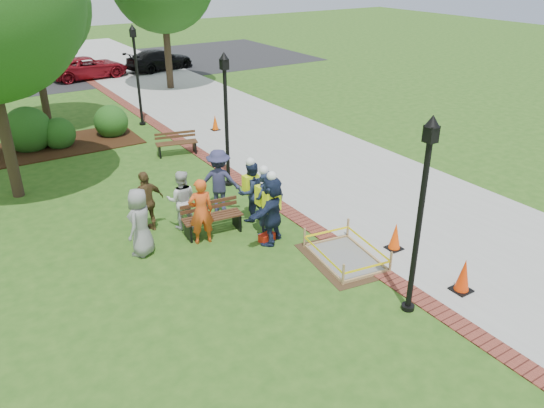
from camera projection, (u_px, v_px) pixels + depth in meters
ground at (281, 263)px, 12.99m from camera, size 100.00×100.00×0.00m
sidewalk at (250, 128)px, 23.03m from camera, size 6.00×60.00×0.02m
brick_edging at (181, 141)px, 21.44m from camera, size 0.50×60.00×0.03m
mulch_bed at (47, 148)px, 20.64m from camera, size 7.00×3.00×0.05m
parking_lot at (45, 73)px, 33.52m from camera, size 36.00×12.00×0.01m
wet_concrete_pad at (346, 251)px, 13.06m from camera, size 2.01×2.52×0.55m
bench_near at (213, 224)px, 14.27m from camera, size 1.66×0.72×0.87m
bench_far at (177, 148)px, 19.89m from camera, size 1.60×0.85×0.83m
cone_front at (463, 276)px, 11.74m from camera, size 0.42×0.42×0.83m
cone_back at (395, 237)px, 13.45m from camera, size 0.38×0.38×0.75m
cone_far at (215, 123)px, 22.60m from camera, size 0.34×0.34×0.68m
toolbox at (267, 237)px, 13.95m from camera, size 0.46×0.32×0.21m
lamp_near at (422, 204)px, 10.26m from camera, size 0.28×0.28×4.26m
lamp_mid at (226, 111)px, 16.34m from camera, size 0.28×0.28×4.26m
lamp_far at (137, 68)px, 22.42m from camera, size 0.28×0.28×4.26m
tree_back at (27, 6)px, 20.73m from camera, size 4.86×4.86×7.44m
shrub_b at (32, 149)px, 20.55m from camera, size 1.80×1.80×1.80m
shrub_c at (61, 147)px, 20.79m from camera, size 1.26×1.26×1.26m
shrub_d at (113, 135)px, 22.11m from camera, size 1.38×1.38×1.38m
shrub_e at (45, 141)px, 21.42m from camera, size 0.89×0.89×0.89m
casual_person_a at (140, 222)px, 13.05m from camera, size 0.66×0.65×1.76m
casual_person_b at (201, 212)px, 13.56m from camera, size 0.64×0.48×1.79m
casual_person_c at (182, 200)px, 14.33m from camera, size 0.63×0.54×1.67m
casual_person_d at (147, 202)px, 14.15m from camera, size 0.62×0.47×1.73m
casual_person_e at (219, 181)px, 15.24m from camera, size 0.72×0.67×1.89m
hivis_worker_a at (272, 208)px, 13.55m from camera, size 0.70×0.64×1.99m
hivis_worker_b at (264, 201)px, 13.94m from camera, size 0.69×0.64×1.97m
hivis_worker_c at (251, 190)px, 14.73m from camera, size 0.61×0.44×1.88m
parked_car_c at (90, 78)px, 32.25m from camera, size 2.18×4.40×1.39m
parked_car_d at (161, 70)px, 34.50m from camera, size 2.78×4.63×1.41m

